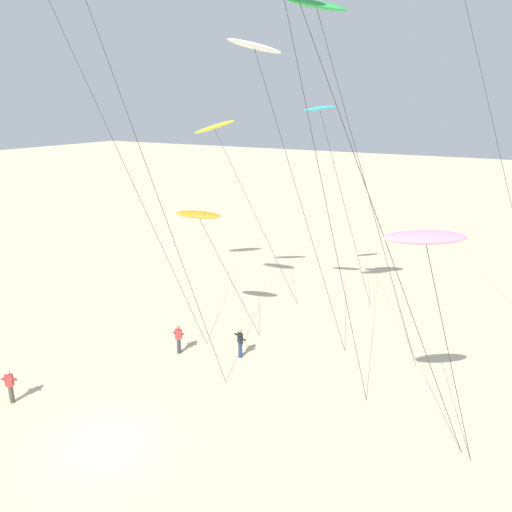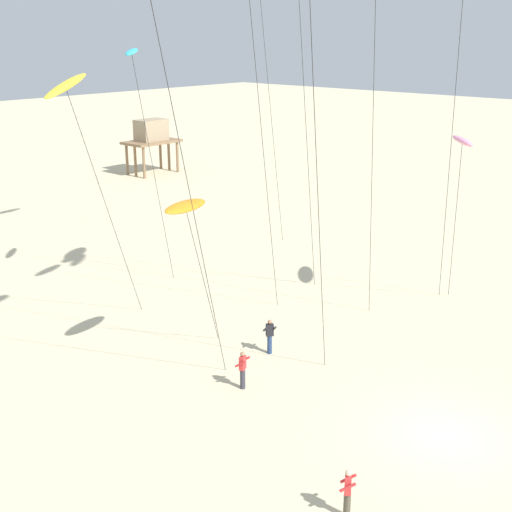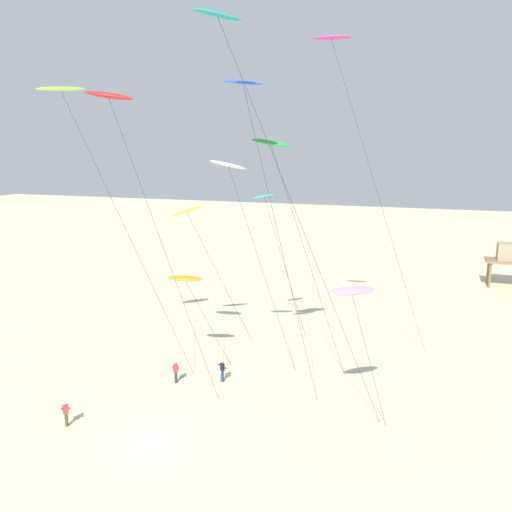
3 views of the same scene
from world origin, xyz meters
The scene contains 10 objects.
ground_plane centered at (0.00, 0.00, 0.00)m, with size 260.00×260.00×0.00m, color beige.
kite_yellow centered at (-4.69, 15.43, 11.93)m, with size 6.50×3.10×12.57m.
kite_pink centered at (10.86, 5.40, 9.01)m, with size 3.84×2.58×9.36m.
kite_white centered at (1.06, 10.63, 15.97)m, with size 6.04×3.25×16.61m.
kite_orange centered at (-2.71, 10.66, 7.38)m, with size 4.63×2.20×7.68m.
kite_green centered at (4.22, 10.69, 17.58)m, with size 6.80×3.75×18.17m.
kite_cyan centered at (1.26, 18.55, 12.98)m, with size 4.60×2.62×13.45m.
kite_flyer_nearest centered at (0.89, 9.22, 0.89)m, with size 0.72×0.71×1.67m.
kite_flyer_middle centered at (-2.35, 7.92, 0.89)m, with size 0.67×0.65×1.67m.
kite_flyer_furthest centered at (-6.10, 0.13, 0.89)m, with size 0.72×0.71×1.67m.
Camera 1 is at (14.12, -12.11, 13.46)m, focal length 35.36 mm.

